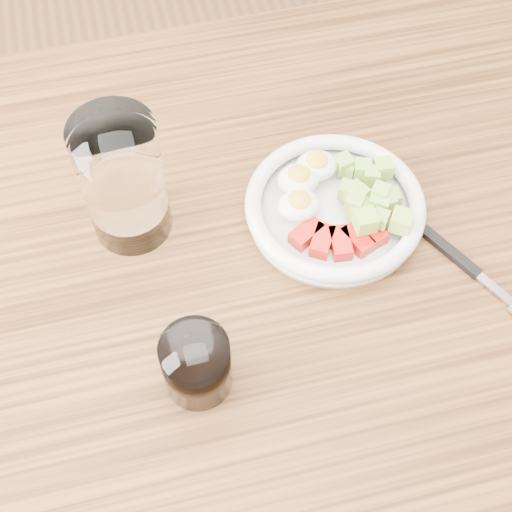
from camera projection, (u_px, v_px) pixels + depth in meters
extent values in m
plane|color=brown|center=(262.00, 464.00, 1.48)|extent=(4.00, 4.00, 0.00)
cube|color=brown|center=(266.00, 284.00, 0.85)|extent=(1.50, 0.90, 0.04)
cylinder|color=white|center=(334.00, 212.00, 0.87)|extent=(0.21, 0.21, 0.01)
torus|color=white|center=(335.00, 205.00, 0.86)|extent=(0.22, 0.22, 0.02)
cube|color=#B6140B|center=(306.00, 234.00, 0.84)|extent=(0.05, 0.04, 0.02)
cube|color=#B6140B|center=(322.00, 241.00, 0.83)|extent=(0.04, 0.05, 0.02)
cube|color=#B6140B|center=(340.00, 243.00, 0.83)|extent=(0.03, 0.04, 0.02)
cube|color=#B6140B|center=(357.00, 240.00, 0.83)|extent=(0.04, 0.05, 0.02)
cube|color=#B6140B|center=(371.00, 231.00, 0.84)|extent=(0.03, 0.04, 0.02)
cube|color=#B6140B|center=(379.00, 219.00, 0.85)|extent=(0.05, 0.04, 0.02)
ellipsoid|color=white|center=(299.00, 179.00, 0.87)|extent=(0.05, 0.04, 0.03)
ellipsoid|color=yellow|center=(299.00, 173.00, 0.86)|extent=(0.03, 0.03, 0.01)
ellipsoid|color=white|center=(316.00, 166.00, 0.88)|extent=(0.05, 0.04, 0.03)
ellipsoid|color=yellow|center=(317.00, 160.00, 0.87)|extent=(0.03, 0.03, 0.01)
ellipsoid|color=white|center=(299.00, 205.00, 0.84)|extent=(0.05, 0.04, 0.03)
ellipsoid|color=yellow|center=(300.00, 200.00, 0.84)|extent=(0.03, 0.03, 0.01)
cube|color=#A8CE4F|center=(366.00, 201.00, 0.85)|extent=(0.03, 0.03, 0.02)
cube|color=#A8CE4F|center=(385.00, 202.00, 0.84)|extent=(0.02, 0.02, 0.02)
cube|color=#A8CE4F|center=(381.00, 220.00, 0.84)|extent=(0.03, 0.03, 0.02)
cube|color=#A8CE4F|center=(355.00, 203.00, 0.84)|extent=(0.03, 0.03, 0.02)
cube|color=#A8CE4F|center=(347.00, 168.00, 0.89)|extent=(0.03, 0.03, 0.02)
cube|color=#A8CE4F|center=(343.00, 164.00, 0.88)|extent=(0.02, 0.02, 0.02)
cube|color=#A8CE4F|center=(401.00, 221.00, 0.82)|extent=(0.03, 0.03, 0.02)
cube|color=#A8CE4F|center=(380.00, 202.00, 0.84)|extent=(0.03, 0.03, 0.02)
cube|color=#A8CE4F|center=(380.00, 193.00, 0.84)|extent=(0.03, 0.03, 0.02)
cube|color=#A8CE4F|center=(391.00, 198.00, 0.86)|extent=(0.02, 0.02, 0.02)
cube|color=#A8CE4F|center=(372.00, 175.00, 0.87)|extent=(0.02, 0.02, 0.02)
cube|color=#A8CE4F|center=(360.00, 212.00, 0.84)|extent=(0.03, 0.03, 0.02)
cube|color=#A8CE4F|center=(356.00, 195.00, 0.85)|extent=(0.03, 0.03, 0.02)
cube|color=#A8CE4F|center=(348.00, 191.00, 0.86)|extent=(0.03, 0.03, 0.02)
cube|color=#A8CE4F|center=(363.00, 169.00, 0.87)|extent=(0.03, 0.03, 0.02)
cube|color=#A8CE4F|center=(365.00, 221.00, 0.82)|extent=(0.02, 0.02, 0.02)
cube|color=#A8CE4F|center=(380.00, 219.00, 0.82)|extent=(0.03, 0.03, 0.02)
cube|color=#A8CE4F|center=(383.00, 168.00, 0.87)|extent=(0.02, 0.02, 0.02)
cube|color=black|center=(448.00, 250.00, 0.84)|extent=(0.05, 0.09, 0.01)
cube|color=silver|center=(497.00, 290.00, 0.82)|extent=(0.03, 0.05, 0.00)
cylinder|color=white|center=(123.00, 181.00, 0.80)|extent=(0.09, 0.09, 0.17)
cylinder|color=white|center=(196.00, 364.00, 0.73)|extent=(0.07, 0.07, 0.08)
cylinder|color=black|center=(197.00, 365.00, 0.73)|extent=(0.06, 0.06, 0.07)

